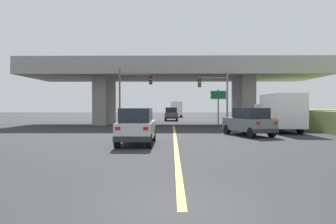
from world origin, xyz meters
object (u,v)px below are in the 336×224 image
Objects in this scene: highway_sign at (218,99)px; suv_lead at (137,126)px; suv_crossing at (249,122)px; box_truck at (279,112)px; sedan_oncoming at (171,114)px; traffic_signal_nearside at (217,92)px; traffic_signal_farside at (130,90)px; semi_truck_distant at (176,109)px.

suv_lead is at bearing -112.80° from highway_sign.
box_truck is at bearing 26.49° from suv_crossing.
suv_crossing is 25.23m from sedan_oncoming.
traffic_signal_nearside reaches higher than suv_crossing.
suv_lead is 13.94m from traffic_signal_farside.
box_truck is 1.09× the size of traffic_signal_farside.
traffic_signal_farside reaches higher than suv_lead.
highway_sign reaches higher than suv_crossing.
suv_crossing is at bearing -134.16° from box_truck.
traffic_signal_farside is (-13.13, 4.94, 2.20)m from box_truck.
semi_truck_distant is at bearing 97.99° from highway_sign.
semi_truck_distant reaches higher than box_truck.
sedan_oncoming is (1.86, 29.65, 0.00)m from suv_lead.
highway_sign is at bearing 113.94° from box_truck.
suv_crossing is (7.55, 5.07, -0.00)m from suv_lead.
suv_crossing and sedan_oncoming have the same top height.
traffic_signal_nearside is 0.83× the size of semi_truck_distant.
box_truck is 39.52m from semi_truck_distant.
semi_truck_distant is (-8.00, 38.70, 0.03)m from box_truck.
traffic_signal_farside is (-9.76, 8.40, 2.82)m from suv_crossing.
suv_crossing is at bearing -88.08° from highway_sign.
box_truck is 7.43m from traffic_signal_nearside.
traffic_signal_nearside is (6.64, 14.27, 2.63)m from suv_lead.
box_truck reaches higher than suv_crossing.
traffic_signal_nearside is 0.94× the size of traffic_signal_farside.
highway_sign is (0.51, 2.74, -0.65)m from traffic_signal_nearside.
box_truck is 1.63× the size of highway_sign.
suv_crossing is at bearing -40.71° from traffic_signal_farside.
box_truck is (3.36, 3.46, 0.63)m from suv_crossing.
suv_lead is at bearing -93.53° from semi_truck_distant.
highway_sign is (7.15, 17.01, 1.99)m from suv_lead.
highway_sign is (-3.76, 8.48, 1.36)m from box_truck.
suv_crossing is 0.99× the size of sedan_oncoming.
box_truck is 1.37× the size of sedan_oncoming.
box_truck is at bearing -66.06° from highway_sign.
sedan_oncoming is (-9.05, 21.12, -0.62)m from box_truck.
traffic_signal_nearside reaches higher than suv_lead.
suv_lead and sedan_oncoming have the same top height.
highway_sign reaches higher than box_truck.
suv_lead is 18.56m from highway_sign.
traffic_signal_farside reaches higher than suv_crossing.
traffic_signal_farside reaches higher than semi_truck_distant.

